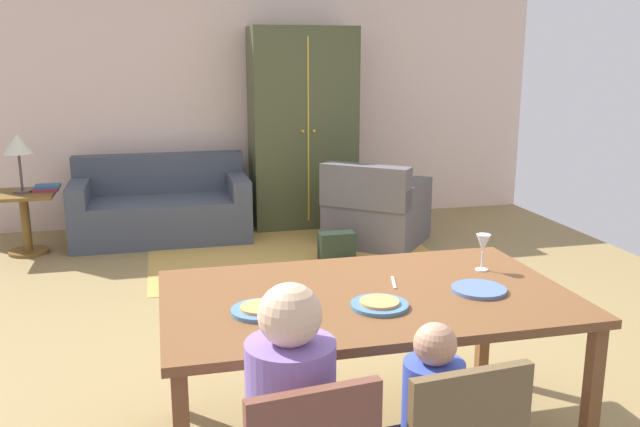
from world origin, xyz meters
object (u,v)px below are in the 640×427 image
dining_table (366,306)px  plate_near_man (260,310)px  side_table (25,214)px  table_lamp (18,146)px  armchair (376,212)px  plate_near_woman (479,289)px  book_upper (48,186)px  armoire (303,128)px  handbag (337,246)px  wine_glass (483,245)px  book_lower (46,190)px  couch (162,209)px  plate_near_child (379,305)px

dining_table → plate_near_man: (-0.50, -0.12, 0.07)m
side_table → table_lamp: table_lamp is taller
armchair → table_lamp: bearing=172.3°
plate_near_woman → table_lamp: table_lamp is taller
book_upper → dining_table: bearing=-63.4°
armoire → handbag: 1.66m
wine_glass → armoire: (-0.04, 4.07, 0.16)m
book_lower → armchair: bearing=-8.6°
couch → side_table: 1.26m
side_table → book_upper: 0.33m
book_lower → book_upper: bearing=47.2°
armoire → table_lamp: 2.79m
side_table → wine_glass: bearing=-52.2°
handbag → armchair: bearing=41.6°
dining_table → plate_near_child: 0.19m
couch → handbag: (1.52, -1.16, -0.17)m
plate_near_woman → armoire: 4.36m
armchair → armoire: size_ratio=0.57×
side_table → book_lower: size_ratio=2.64×
couch → book_lower: (-1.04, -0.24, 0.29)m
dining_table → wine_glass: 0.71m
couch → armoire: bearing=8.6°
plate_near_woman → plate_near_man: bearing=-178.9°
couch → plate_near_man: bearing=-84.7°
plate_near_child → armchair: (1.15, 3.50, -0.45)m
plate_near_woman → armoire: bearing=88.4°
armoire → book_upper: (-2.53, -0.45, -0.43)m
plate_near_child → handbag: (0.63, 3.04, -0.64)m
dining_table → table_lamp: 4.33m
couch → table_lamp: size_ratio=3.18×
dining_table → plate_near_man: size_ratio=7.34×
couch → table_lamp: 1.44m
plate_near_man → handbag: size_ratio=0.78×
plate_near_woman → couch: size_ratio=0.15×
plate_near_child → book_lower: (-1.92, 3.96, -0.18)m
plate_near_woman → wine_glass: (0.16, 0.28, 0.12)m
side_table → book_upper: size_ratio=2.64×
plate_near_man → plate_near_child: (0.50, -0.06, 0.00)m
dining_table → table_lamp: (-2.12, 3.76, 0.31)m
dining_table → wine_glass: wine_glass is taller
side_table → book_upper: bearing=10.4°
armoire → plate_near_child: bearing=-98.0°
wine_glass → book_upper: (-2.57, 3.62, -0.27)m
armchair → book_lower: 3.12m
plate_near_child → armoire: 4.48m
dining_table → wine_glass: size_ratio=9.87×
plate_near_child → plate_near_woman: (0.50, 0.08, 0.00)m
table_lamp → handbag: 3.03m
book_upper → armoire: bearing=10.0°
armchair → armoire: (-0.53, 0.93, 0.73)m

